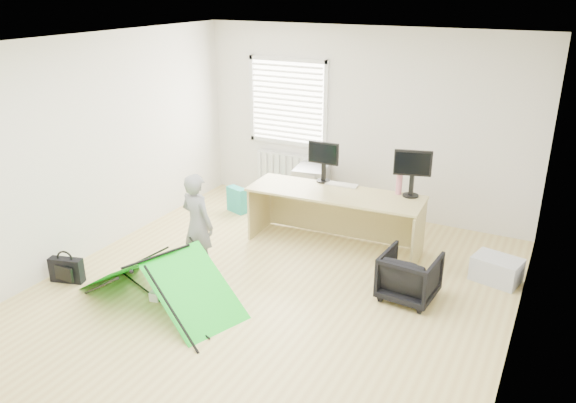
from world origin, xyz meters
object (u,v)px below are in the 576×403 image
at_px(desk, 334,220).
at_px(thermos, 399,183).
at_px(office_chair, 409,276).
at_px(monitor_left, 324,167).
at_px(filing_cabinet, 311,189).
at_px(monitor_right, 412,180).
at_px(kite, 159,280).
at_px(person, 198,225).
at_px(storage_crate, 497,269).
at_px(laptop_bag, 67,270).

relative_size(desk, thermos, 8.07).
xyz_separation_m(desk, office_chair, (1.23, -0.81, -0.11)).
height_order(desk, office_chair, desk).
bearing_deg(monitor_left, filing_cabinet, 126.47).
xyz_separation_m(monitor_right, kite, (-2.00, -2.45, -0.70)).
bearing_deg(person, monitor_left, -105.02).
height_order(monitor_left, monitor_right, monitor_right).
distance_m(thermos, storage_crate, 1.53).
distance_m(desk, thermos, 0.95).
height_order(kite, storage_crate, kite).
height_order(filing_cabinet, person, person).
height_order(office_chair, storage_crate, office_chair).
distance_m(office_chair, storage_crate, 1.17).
height_order(filing_cabinet, storage_crate, filing_cabinet).
distance_m(monitor_left, kite, 2.67).
distance_m(monitor_left, laptop_bag, 3.41).
bearing_deg(laptop_bag, thermos, 23.17).
xyz_separation_m(monitor_right, storage_crate, (1.14, -0.27, -0.83)).
bearing_deg(storage_crate, monitor_left, 173.22).
bearing_deg(thermos, office_chair, -65.94).
relative_size(desk, storage_crate, 4.29).
relative_size(monitor_right, storage_crate, 0.88).
distance_m(office_chair, kite, 2.70).
height_order(filing_cabinet, office_chair, filing_cabinet).
xyz_separation_m(filing_cabinet, kite, (-0.31, -3.16, -0.07)).
bearing_deg(person, office_chair, -154.98).
bearing_deg(thermos, person, -137.73).
distance_m(monitor_right, kite, 3.24).
relative_size(thermos, kite, 0.15).
bearing_deg(filing_cabinet, person, -107.44).
relative_size(thermos, person, 0.22).
bearing_deg(laptop_bag, desk, 27.05).
relative_size(storage_crate, laptop_bag, 1.33).
xyz_separation_m(thermos, person, (-1.87, -1.70, -0.28)).
bearing_deg(storage_crate, filing_cabinet, 160.84).
bearing_deg(desk, laptop_bag, -139.54).
height_order(filing_cabinet, thermos, thermos).
xyz_separation_m(office_chair, person, (-2.37, -0.57, 0.35)).
distance_m(monitor_left, monitor_right, 1.19).
bearing_deg(person, monitor_right, -128.83).
distance_m(kite, storage_crate, 3.82).
bearing_deg(filing_cabinet, storage_crate, -28.56).
bearing_deg(person, storage_crate, -144.56).
bearing_deg(person, thermos, -126.33).
relative_size(monitor_left, kite, 0.23).
xyz_separation_m(monitor_left, storage_crate, (2.33, -0.28, -0.82)).
height_order(monitor_right, storage_crate, monitor_right).
bearing_deg(thermos, storage_crate, -12.30).
xyz_separation_m(kite, laptop_bag, (-1.27, -0.12, -0.14)).
distance_m(kite, laptop_bag, 1.28).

